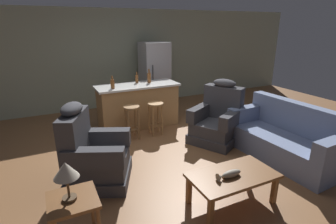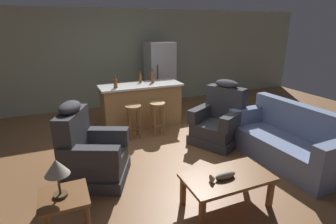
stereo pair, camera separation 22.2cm
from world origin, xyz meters
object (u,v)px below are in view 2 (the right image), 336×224
Objects in this scene: recliner_near_island at (219,121)px; fish_figurine at (223,176)px; kitchen_island at (141,105)px; bottle_wine_dark at (140,78)px; bottle_tall_green at (153,77)px; couch at (287,141)px; bar_stool_left at (134,116)px; bottle_short_amber at (115,83)px; recliner_near_lamp at (91,153)px; table_lamp at (57,169)px; refrigerator at (160,75)px; bar_stool_right at (158,112)px; end_table at (65,204)px; coffee_table at (227,180)px.

fish_figurine is at bearing 29.20° from recliner_near_island.
bottle_wine_dark is (0.06, 0.19, 0.56)m from kitchen_island.
recliner_near_island is at bearing -62.23° from bottle_tall_green.
bar_stool_left is (-2.10, 1.90, 0.13)m from couch.
bottle_wine_dark is (-1.06, 1.63, 0.62)m from recliner_near_island.
fish_figurine is 0.28× the size of recliner_near_island.
bottle_tall_green is 1.17× the size of bottle_short_amber.
recliner_near_lamp is at bearing -114.32° from bottle_short_amber.
table_lamp reaches higher than fish_figurine.
kitchen_island is at bearing -127.55° from refrigerator.
bar_stool_right is at bearing -112.77° from refrigerator.
fish_figurine is 0.28× the size of recliner_near_lamp.
fish_figurine is 0.61× the size of end_table.
end_table is at bearing -119.89° from bottle_wine_dark.
kitchen_island is 0.60m from bottle_wine_dark.
fish_figurine is at bearing -19.24° from recliner_near_lamp.
table_lamp is 3.04m from bar_stool_right.
coffee_table is 4.23× the size of bottle_short_amber.
bar_stool_left is at bearing 101.04° from coffee_table.
end_table is 3.43m from kitchen_island.
fish_figurine is 3.14m from bottle_short_amber.
recliner_near_island reaches higher than fish_figurine.
recliner_near_lamp is 2.93× the size of table_lamp.
table_lamp is 3.46m from kitchen_island.
bottle_tall_green reaches higher than bar_stool_right.
bottle_short_amber is at bearing -166.69° from bottle_tall_green.
bottle_tall_green reaches higher than recliner_near_island.
table_lamp is 3.07m from bottle_short_amber.
couch is at bearing 11.70° from recliner_near_lamp.
recliner_near_lamp is 2.29m from kitchen_island.
coffee_table is at bearing -78.96° from bar_stool_left.
kitchen_island is at bearing -107.40° from bottle_wine_dark.
table_lamp is at bearing 4.13° from couch.
bar_stool_left reaches higher than coffee_table.
recliner_near_lamp is 1.18m from end_table.
table_lamp is at bearing 173.55° from fish_figurine.
bar_stool_right is at bearing 89.40° from coffee_table.
end_table is at bearing 174.90° from coffee_table.
recliner_near_island is (0.99, 1.67, 0.06)m from coffee_table.
end_table is 2.71m from bar_stool_left.
bottle_short_amber reaches higher than recliner_near_island.
refrigerator reaches higher than recliner_near_lamp.
refrigerator reaches higher than bottle_wine_dark.
table_lamp is (-0.42, -1.11, 0.45)m from recliner_near_lamp.
refrigerator is at bearing 52.45° from kitchen_island.
table_lamp is at bearing -112.96° from bottle_short_amber.
fish_figurine is 0.18× the size of couch.
refrigerator is at bearing 49.55° from bottle_wine_dark.
bottle_wine_dark is (0.42, 0.82, 0.57)m from bar_stool_left.
bottle_short_amber is at bearing 113.46° from bar_stool_left.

